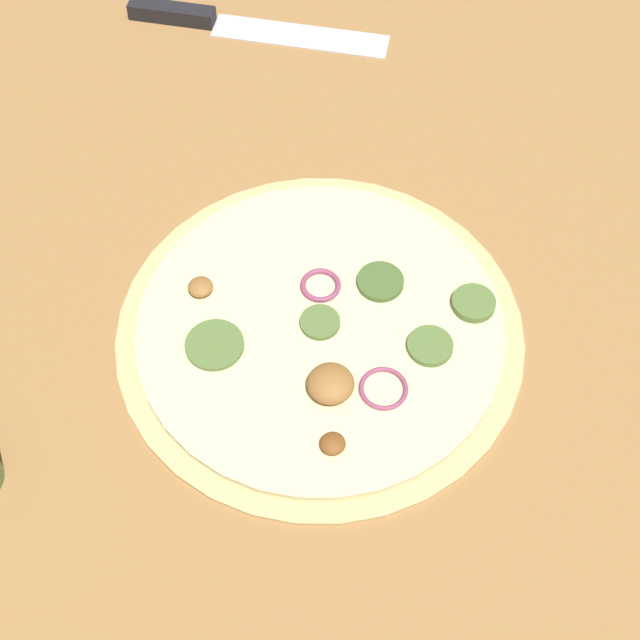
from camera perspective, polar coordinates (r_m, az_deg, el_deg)
ground_plane at (r=0.76m, az=0.00°, el=-0.75°), size 3.00×3.00×0.00m
pizza at (r=0.75m, az=0.09°, el=-0.57°), size 0.35×0.35×0.03m
knife at (r=1.04m, az=-6.64°, el=18.48°), size 0.24×0.21×0.02m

